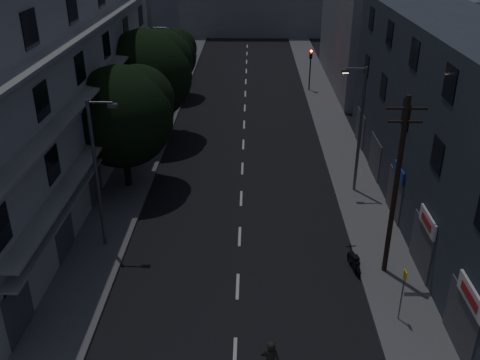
{
  "coord_description": "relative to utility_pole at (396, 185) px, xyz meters",
  "views": [
    {
      "loc": [
        0.54,
        -14.27,
        15.84
      ],
      "look_at": [
        0.0,
        12.0,
        3.0
      ],
      "focal_mm": 40.0,
      "sensor_mm": 36.0,
      "label": 1
    }
  ],
  "objects": [
    {
      "name": "street_lamp_left_far",
      "position": [
        -14.59,
        21.53,
        -0.27
      ],
      "size": [
        1.51,
        0.25,
        8.0
      ],
      "color": "slate",
      "rests_on": "sidewalk_left"
    },
    {
      "name": "traffic_signal_far_right",
      "position": [
        -0.76,
        31.21,
        -1.77
      ],
      "size": [
        0.28,
        0.37,
        4.1
      ],
      "color": "black",
      "rests_on": "sidewalk_right"
    },
    {
      "name": "tree_mid",
      "position": [
        -14.55,
        17.74,
        0.61
      ],
      "size": [
        6.92,
        6.92,
        8.52
      ],
      "color": "black",
      "rests_on": "sidewalk_left"
    },
    {
      "name": "building_left",
      "position": [
        -19.23,
        10.22,
        2.13
      ],
      "size": [
        7.0,
        36.0,
        14.0
      ],
      "color": "#A2A39E",
      "rests_on": "ground"
    },
    {
      "name": "ground",
      "position": [
        -7.26,
        17.22,
        -4.87
      ],
      "size": [
        160.0,
        160.0,
        0.0
      ],
      "primitive_type": "plane",
      "color": "black",
      "rests_on": "ground"
    },
    {
      "name": "bus_stop_sign",
      "position": [
        -0.18,
        -3.62,
        -2.98
      ],
      "size": [
        0.06,
        0.35,
        2.52
      ],
      "color": "#595B60",
      "rests_on": "sidewalk_right"
    },
    {
      "name": "traffic_signal_far_left",
      "position": [
        -13.95,
        30.79,
        -1.77
      ],
      "size": [
        0.28,
        0.37,
        4.1
      ],
      "color": "black",
      "rests_on": "sidewalk_left"
    },
    {
      "name": "sidewalk_left",
      "position": [
        -14.76,
        17.22,
        -4.79
      ],
      "size": [
        3.0,
        90.0,
        0.15
      ],
      "primitive_type": "cube",
      "color": "#565659",
      "rests_on": "ground"
    },
    {
      "name": "motorcycle",
      "position": [
        -1.47,
        0.24,
        -4.42
      ],
      "size": [
        0.57,
        1.77,
        1.14
      ],
      "rotation": [
        0.0,
        0.0,
        0.18
      ],
      "color": "black",
      "rests_on": "ground"
    },
    {
      "name": "street_lamp_right",
      "position": [
        -0.11,
        8.81,
        -0.27
      ],
      "size": [
        1.51,
        0.25,
        8.0
      ],
      "color": "#54575B",
      "rests_on": "sidewalk_right"
    },
    {
      "name": "building_far_right",
      "position": [
        4.74,
        34.22,
        1.63
      ],
      "size": [
        6.0,
        20.0,
        13.0
      ],
      "primitive_type": "cube",
      "color": "slate",
      "rests_on": "ground"
    },
    {
      "name": "lane_markings",
      "position": [
        -7.26,
        23.47,
        -4.86
      ],
      "size": [
        0.15,
        60.5,
        0.01
      ],
      "color": "beige",
      "rests_on": "ground"
    },
    {
      "name": "sidewalk_right",
      "position": [
        0.24,
        17.22,
        -4.79
      ],
      "size": [
        3.0,
        90.0,
        0.15
      ],
      "primitive_type": "cube",
      "color": "#565659",
      "rests_on": "ground"
    },
    {
      "name": "utility_pole",
      "position": [
        0.0,
        0.0,
        0.0
      ],
      "size": [
        1.8,
        0.24,
        9.0
      ],
      "color": "black",
      "rests_on": "sidewalk_right"
    },
    {
      "name": "tree_near",
      "position": [
        -14.61,
        9.28,
        0.23
      ],
      "size": [
        6.41,
        6.41,
        7.91
      ],
      "color": "black",
      "rests_on": "sidewalk_left"
    },
    {
      "name": "street_lamp_left_near",
      "position": [
        -14.35,
        2.13,
        -0.27
      ],
      "size": [
        1.51,
        0.25,
        8.0
      ],
      "color": "#58595F",
      "rests_on": "sidewalk_left"
    },
    {
      "name": "building_right",
      "position": [
        4.74,
        6.21,
        0.63
      ],
      "size": [
        6.19,
        28.0,
        11.0
      ],
      "color": "#2D343D",
      "rests_on": "ground"
    },
    {
      "name": "tree_far",
      "position": [
        -14.53,
        28.94,
        -0.63
      ],
      "size": [
        5.28,
        5.28,
        6.53
      ],
      "color": "black",
      "rests_on": "sidewalk_left"
    }
  ]
}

